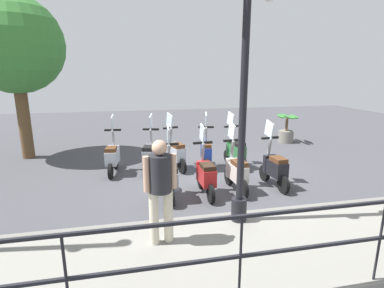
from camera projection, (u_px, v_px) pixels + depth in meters
The scene contains 16 objects.
ground_plane at pixel (213, 179), 7.58m from camera, with size 28.00×28.00×0.00m, color #424247.
promenade_walkway at pixel (269, 246), 4.57m from camera, with size 2.20×20.00×0.15m.
fence_railing at pixel (316, 232), 3.37m from camera, with size 0.04×16.03×1.07m.
lamp_post_near at pixel (243, 116), 4.79m from camera, with size 0.26×0.90×4.14m.
pedestrian_distant at pixel (160, 184), 4.33m from camera, with size 0.36×0.49×1.59m.
tree_large at pixel (14, 46), 8.68m from camera, with size 2.82×2.82×4.82m.
potted_palm at pixel (286, 131), 11.39m from camera, with size 1.06×0.66×1.05m.
scooter_near_0 at pixel (274, 167), 6.99m from camera, with size 1.23×0.44×1.54m.
scooter_near_1 at pixel (236, 171), 6.73m from camera, with size 1.23×0.44×1.54m.
scooter_near_2 at pixel (206, 174), 6.51m from camera, with size 1.23×0.44×1.54m.
scooter_near_3 at pixel (170, 177), 6.36m from camera, with size 1.23×0.44×1.54m.
scooter_far_0 at pixel (235, 151), 8.45m from camera, with size 1.23×0.47×1.54m.
scooter_far_1 at pixel (206, 152), 8.32m from camera, with size 1.22×0.50×1.54m.
scooter_far_2 at pixel (175, 152), 8.26m from camera, with size 1.20×0.55×1.54m.
scooter_far_3 at pixel (150, 155), 8.00m from camera, with size 1.21×0.52×1.54m.
scooter_far_4 at pixel (113, 156), 7.90m from camera, with size 1.23×0.44×1.54m.
Camera 1 is at (-6.88, 1.99, 2.68)m, focal length 28.00 mm.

